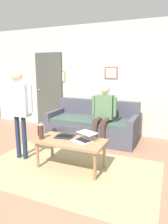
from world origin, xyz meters
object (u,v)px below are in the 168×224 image
Objects in this scene: laptop_left at (84,138)px; laptop_center at (65,134)px; couch at (93,126)px; person_standing at (19,104)px; person_seated at (104,111)px; interior_door at (49,90)px; coffee_table at (71,143)px; french_press at (41,131)px.

laptop_left reaches higher than laptop_center.
person_standing is (0.81, 1.53, 0.71)m from couch.
person_seated is (-1.14, -1.30, -0.29)m from person_standing.
person_standing is at bearing 109.13° from interior_door.
laptop_center is at bearing 128.34° from interior_door.
interior_door is 1.81× the size of coffee_table.
couch is 1.69m from french_press.
person_standing is at bearing 10.29° from laptop_center.
laptop_left is (-0.21, -0.06, 0.10)m from coffee_table.
couch reaches higher than laptop_center.
person_seated reaches higher than couch.
person_standing reaches higher than laptop_center.
french_press is (0.30, 0.26, 0.08)m from laptop_center.
coffee_table is 1.16m from person_standing.
interior_door reaches higher than couch.
couch is 5.59× the size of laptop_center.
laptop_left is at bearing 105.24° from couch.
laptop_left is at bearing -163.50° from french_press.
coffee_table is 1.31m from person_seated.
french_press is (0.68, 0.20, 0.08)m from laptop_left.
person_standing is 1.75m from person_seated.
interior_door is at bearing -51.66° from laptop_center.
laptop_center is 0.23× the size of person_standing.
laptop_center is at bearing -169.71° from person_standing.
coffee_table is at bearing 145.10° from laptop_center.
laptop_center is at bearing -139.86° from french_press.
person_seated reaches higher than french_press.
person_standing is (0.52, -0.11, 0.41)m from french_press.
interior_door is 1.60× the size of person_seated.
person_seated is (-0.62, -1.41, 0.12)m from french_press.
person_standing is at bearing 62.04° from couch.
french_press is 0.18× the size of person_standing.
laptop_center is 1.29× the size of french_press.
person_standing reaches higher than person_seated.
couch is at bearing -100.14° from french_press.
french_press is at bearing 40.14° from laptop_center.
laptop_left is at bearing 171.69° from laptop_center.
person_seated reaches higher than coffee_table.
person_standing reaches higher than french_press.
interior_door reaches higher than laptop_left.
coffee_table is at bearing 83.33° from person_seated.
french_press reaches higher than laptop_left.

